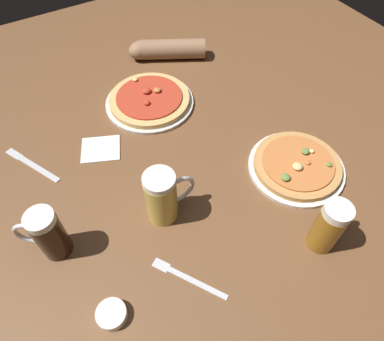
{
  "coord_description": "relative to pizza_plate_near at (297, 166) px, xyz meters",
  "views": [
    {
      "loc": [
        -0.34,
        -0.57,
        0.87
      ],
      "look_at": [
        0.0,
        0.0,
        0.02
      ],
      "focal_mm": 32.75,
      "sensor_mm": 36.0,
      "label": 1
    }
  ],
  "objects": [
    {
      "name": "ground_plane",
      "position": [
        -0.29,
        0.15,
        -0.03
      ],
      "size": [
        2.4,
        2.4,
        0.03
      ],
      "primitive_type": "cube",
      "color": "brown"
    },
    {
      "name": "pizza_plate_near",
      "position": [
        0.0,
        0.0,
        0.0
      ],
      "size": [
        0.3,
        0.3,
        0.05
      ],
      "color": "silver",
      "rests_on": "ground_plane"
    },
    {
      "name": "pizza_plate_far",
      "position": [
        -0.26,
        0.51,
        -0.0
      ],
      "size": [
        0.32,
        0.32,
        0.05
      ],
      "color": "silver",
      "rests_on": "ground_plane"
    },
    {
      "name": "beer_mug_dark",
      "position": [
        -0.11,
        -0.23,
        0.07
      ],
      "size": [
        0.13,
        0.07,
        0.17
      ],
      "color": "#9E6619",
      "rests_on": "ground_plane"
    },
    {
      "name": "beer_mug_amber",
      "position": [
        -0.43,
        0.07,
        0.07
      ],
      "size": [
        0.15,
        0.09,
        0.17
      ],
      "color": "gold",
      "rests_on": "ground_plane"
    },
    {
      "name": "beer_mug_pale",
      "position": [
        -0.73,
        0.12,
        0.07
      ],
      "size": [
        0.12,
        0.1,
        0.17
      ],
      "color": "black",
      "rests_on": "ground_plane"
    },
    {
      "name": "ramekin_sauce",
      "position": [
        -0.67,
        -0.12,
        -0.0
      ],
      "size": [
        0.07,
        0.07,
        0.03
      ],
      "primitive_type": "cylinder",
      "color": "silver",
      "rests_on": "ground_plane"
    },
    {
      "name": "napkin_folded",
      "position": [
        -0.5,
        0.39,
        -0.01
      ],
      "size": [
        0.16,
        0.15,
        0.01
      ],
      "primitive_type": "cube",
      "rotation": [
        0.0,
        0.0,
        -0.41
      ],
      "color": "white",
      "rests_on": "ground_plane"
    },
    {
      "name": "fork_left",
      "position": [
        -0.47,
        -0.13,
        -0.01
      ],
      "size": [
        0.13,
        0.19,
        0.01
      ],
      "color": "silver",
      "rests_on": "ground_plane"
    },
    {
      "name": "knife_right",
      "position": [
        -0.71,
        0.44,
        -0.01
      ],
      "size": [
        0.12,
        0.22,
        0.01
      ],
      "color": "silver",
      "rests_on": "ground_plane"
    },
    {
      "name": "diner_arm",
      "position": [
        -0.07,
        0.74,
        0.02
      ],
      "size": [
        0.3,
        0.2,
        0.08
      ],
      "color": "#936B4C",
      "rests_on": "ground_plane"
    }
  ]
}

